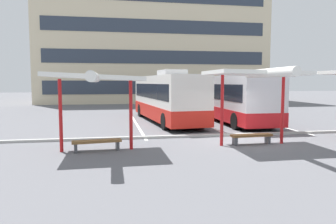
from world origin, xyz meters
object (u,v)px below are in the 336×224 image
at_px(waiting_shelter_1, 257,75).
at_px(bench_0, 97,143).
at_px(coach_bus_0, 166,99).
at_px(bench_1, 252,137).
at_px(coach_bus_1, 227,98).
at_px(waiting_shelter_0, 95,79).

bearing_deg(waiting_shelter_1, bench_0, 179.25).
distance_m(bench_0, waiting_shelter_1, 7.28).
bearing_deg(coach_bus_0, bench_1, -74.90).
bearing_deg(bench_1, coach_bus_1, 76.43).
bearing_deg(bench_0, waiting_shelter_0, -90.00).
height_order(waiting_shelter_1, bench_1, waiting_shelter_1).
relative_size(bench_0, bench_1, 1.03).
relative_size(coach_bus_1, waiting_shelter_1, 2.54).
relative_size(coach_bus_0, bench_1, 5.69).
relative_size(waiting_shelter_0, bench_1, 2.37).
xyz_separation_m(coach_bus_0, bench_0, (-4.39, -8.99, -1.29)).
height_order(coach_bus_1, waiting_shelter_0, coach_bus_1).
relative_size(waiting_shelter_0, waiting_shelter_1, 0.94).
xyz_separation_m(waiting_shelter_0, bench_1, (6.75, 0.41, -2.55)).
bearing_deg(bench_0, coach_bus_0, 63.96).
relative_size(coach_bus_0, waiting_shelter_0, 2.41).
xyz_separation_m(coach_bus_0, waiting_shelter_0, (-4.39, -9.14, 1.26)).
relative_size(waiting_shelter_1, bench_1, 2.52).
bearing_deg(waiting_shelter_0, coach_bus_0, 64.35).
xyz_separation_m(coach_bus_0, waiting_shelter_1, (2.36, -9.08, 1.45)).
height_order(coach_bus_0, waiting_shelter_1, coach_bus_0).
bearing_deg(waiting_shelter_1, bench_1, 90.00).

